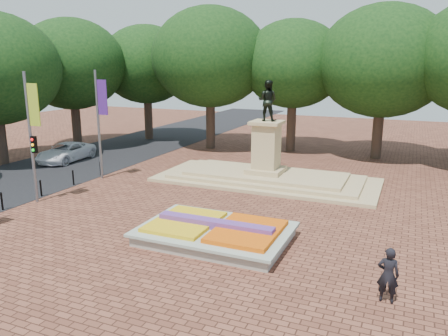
% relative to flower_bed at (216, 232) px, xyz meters
% --- Properties ---
extents(ground, '(90.00, 90.00, 0.00)m').
position_rel_flower_bed_xyz_m(ground, '(-1.03, 2.00, -0.38)').
color(ground, brown).
rests_on(ground, ground).
extents(asphalt_street, '(9.00, 90.00, 0.02)m').
position_rel_flower_bed_xyz_m(asphalt_street, '(-16.03, 7.00, -0.37)').
color(asphalt_street, black).
rests_on(asphalt_street, ground).
extents(flower_bed, '(6.30, 4.30, 0.91)m').
position_rel_flower_bed_xyz_m(flower_bed, '(0.00, 0.00, 0.00)').
color(flower_bed, gray).
rests_on(flower_bed, ground).
extents(monument, '(14.00, 6.00, 6.40)m').
position_rel_flower_bed_xyz_m(monument, '(-1.03, 10.00, 0.50)').
color(monument, tan).
rests_on(monument, ground).
extents(tree_row_back, '(44.80, 8.80, 10.43)m').
position_rel_flower_bed_xyz_m(tree_row_back, '(1.31, 20.00, 6.29)').
color(tree_row_back, '#34251C').
rests_on(tree_row_back, ground).
extents(banner_poles, '(0.88, 11.17, 7.00)m').
position_rel_flower_bed_xyz_m(banner_poles, '(-11.10, 0.69, 3.50)').
color(banner_poles, slate).
rests_on(banner_poles, ground).
extents(bollard_row, '(0.12, 13.12, 0.98)m').
position_rel_flower_bed_xyz_m(bollard_row, '(-11.73, 0.50, 0.15)').
color(bollard_row, black).
rests_on(bollard_row, ground).
extents(van, '(2.72, 5.24, 1.41)m').
position_rel_flower_bed_xyz_m(van, '(-17.09, 9.57, 0.33)').
color(van, white).
rests_on(van, ground).
extents(pedestrian, '(0.68, 0.45, 1.84)m').
position_rel_flower_bed_xyz_m(pedestrian, '(7.02, -2.33, 0.54)').
color(pedestrian, black).
rests_on(pedestrian, ground).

